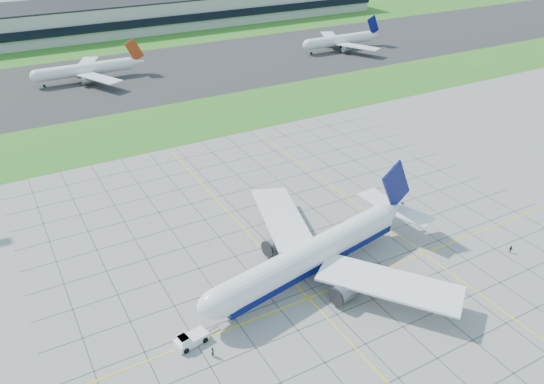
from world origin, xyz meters
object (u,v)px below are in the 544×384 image
Objects in this scene: airliner at (312,255)px; distant_jet_2 at (340,40)px; crew_far at (511,250)px; pushback_tug at (190,340)px; crew_near at (213,352)px; distant_jet_1 at (87,69)px.

distant_jet_2 is at bearing 41.61° from airliner.
crew_far is 162.86m from distant_jet_2.
pushback_tug is at bearing -134.76° from crew_far.
distant_jet_1 is (15.28, 155.17, 3.54)m from crew_near.
airliner is at bearing -147.06° from crew_far.
pushback_tug is 0.19× the size of distant_jet_2.
airliner reaches higher than crew_far.
airliner is 170.76m from distant_jet_2.
distant_jet_1 reaches higher than crew_far.
pushback_tug is (-27.13, -5.48, -3.66)m from airliner.
distant_jet_2 reaches higher than crew_near.
distant_jet_1 is 114.26m from distant_jet_2.
distant_jet_1 reaches higher than crew_near.
pushback_tug is at bearing -179.40° from airliner.
crew_near is 155.96m from distant_jet_1.
airliner is 1.26× the size of distant_jet_1.
pushback_tug is 4.31× the size of crew_near.
pushback_tug is 4.81× the size of crew_far.
airliner reaches higher than pushback_tug.
crew_near is at bearing -169.50° from airliner.
crew_near is at bearing -95.62° from distant_jet_1.
airliner reaches higher than distant_jet_1.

